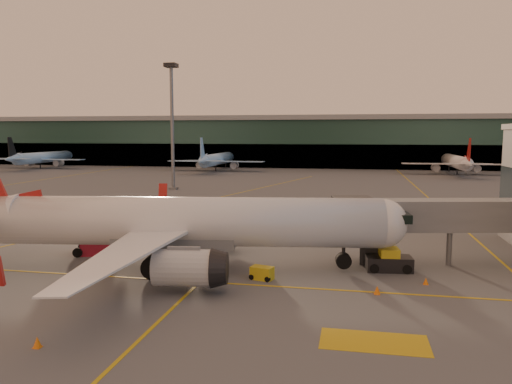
% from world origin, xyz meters
% --- Properties ---
extents(ground, '(600.00, 600.00, 0.00)m').
position_xyz_m(ground, '(0.00, 0.00, 0.00)').
color(ground, '#4C4F54').
rests_on(ground, ground).
extents(taxi_markings, '(100.12, 173.00, 0.01)m').
position_xyz_m(taxi_markings, '(-7.32, 44.49, 0.01)').
color(taxi_markings, gold).
rests_on(taxi_markings, ground).
extents(terminal, '(400.00, 20.00, 17.60)m').
position_xyz_m(terminal, '(0.00, 141.79, 8.76)').
color(terminal, '#19382D').
rests_on(terminal, ground).
extents(mast_west_near, '(2.40, 2.40, 25.60)m').
position_xyz_m(mast_west_near, '(-20.00, 66.00, 14.86)').
color(mast_west_near, slate).
rests_on(mast_west_near, ground).
extents(distant_aircraft_row, '(290.00, 34.00, 13.00)m').
position_xyz_m(distant_aircraft_row, '(-21.00, 118.00, 0.00)').
color(distant_aircraft_row, '#98C9FE').
rests_on(distant_aircraft_row, ground).
extents(main_airplane, '(40.22, 36.41, 12.15)m').
position_xyz_m(main_airplane, '(1.66, 8.17, 3.95)').
color(main_airplane, white).
rests_on(main_airplane, ground).
extents(jet_bridge, '(21.56, 7.27, 5.97)m').
position_xyz_m(jet_bridge, '(26.36, 14.54, 4.12)').
color(jet_bridge, slate).
rests_on(jet_bridge, ground).
extents(catering_truck, '(6.25, 4.17, 4.47)m').
position_xyz_m(catering_truck, '(-7.57, 11.91, 2.54)').
color(catering_truck, '#B1192F').
rests_on(catering_truck, ground).
extents(gpu_cart, '(2.00, 1.50, 1.04)m').
position_xyz_m(gpu_cart, '(9.66, 6.59, 0.51)').
color(gpu_cart, gold).
rests_on(gpu_cart, ground).
extents(pushback_tug, '(3.98, 2.44, 1.95)m').
position_xyz_m(pushback_tug, '(19.76, 11.20, 0.79)').
color(pushback_tug, black).
rests_on(pushback_tug, ground).
extents(cone_nose, '(0.43, 0.43, 0.54)m').
position_xyz_m(cone_nose, '(22.31, 7.72, 0.26)').
color(cone_nose, orange).
rests_on(cone_nose, ground).
extents(cone_wing_right, '(0.48, 0.48, 0.62)m').
position_xyz_m(cone_wing_right, '(-0.02, -8.29, 0.30)').
color(cone_wing_right, orange).
rests_on(cone_wing_right, ground).
extents(cone_wing_left, '(0.41, 0.41, 0.53)m').
position_xyz_m(cone_wing_left, '(1.39, 25.63, 0.25)').
color(cone_wing_left, orange).
rests_on(cone_wing_left, ground).
extents(cone_fwd, '(0.48, 0.48, 0.61)m').
position_xyz_m(cone_fwd, '(18.52, 4.62, 0.29)').
color(cone_fwd, orange).
rests_on(cone_fwd, ground).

